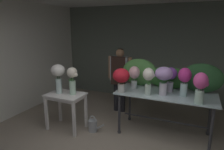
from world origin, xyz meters
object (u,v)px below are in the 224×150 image
Objects in this scene: vase_violet_snapdragons at (170,77)px; watering_can at (93,125)px; vase_white_roses_tall at (58,74)px; vase_lilac_lilies at (164,77)px; vase_magenta_dahlias at (184,79)px; vase_blush_stock at (134,75)px; florist at (120,73)px; vase_fuchsia_carnations at (200,86)px; display_table_glass at (165,100)px; vase_ivory_ranunculus at (148,78)px; vase_crimson_tulips at (121,77)px; side_table_white at (66,99)px; vase_cream_lisianthus_tall at (72,79)px.

watering_can is at bearing -157.21° from vase_violet_snapdragons.
watering_can is (0.71, 0.11, -1.03)m from vase_white_roses_tall.
vase_magenta_dahlias is (0.35, 0.09, -0.03)m from vase_lilac_lilies.
florist is at bearing 131.88° from vase_blush_stock.
vase_fuchsia_carnations is 2.18m from watering_can.
display_table_glass is 3.51× the size of vase_magenta_dahlias.
vase_ivory_ranunculus reaches higher than watering_can.
florist reaches higher than vase_blush_stock.
vase_blush_stock is (0.56, -0.63, 0.16)m from florist.
watering_can is (-1.30, -0.33, -1.08)m from vase_lilac_lilies.
florist reaches higher than vase_violet_snapdragons.
vase_white_roses_tall reaches higher than vase_crimson_tulips.
vase_fuchsia_carnations is 1.15× the size of vase_blush_stock.
vase_crimson_tulips is 1.33× the size of watering_can.
vase_ivory_ranunculus is at bearing -134.03° from vase_violet_snapdragons.
vase_white_roses_tall is at bearing -154.77° from vase_blush_stock.
side_table_white is at bearing -160.42° from vase_violet_snapdragons.
display_table_glass is at bearing 19.30° from watering_can.
side_table_white is 0.45m from vase_cream_lisianthus_tall.
vase_white_roses_tall reaches higher than watering_can.
florist is 1.34m from vase_ivory_ranunculus.
vase_crimson_tulips is at bearing -109.74° from vase_blush_stock.
vase_magenta_dahlias is at bearing 14.73° from vase_lilac_lilies.
vase_violet_snapdragons is 0.27m from vase_lilac_lilies.
vase_fuchsia_carnations is 0.69m from vase_violet_snapdragons.
florist is at bearing 155.28° from vase_violet_snapdragons.
vase_ivory_ranunculus is (0.50, 0.06, 0.02)m from vase_crimson_tulips.
side_table_white is at bearing -152.19° from vase_blush_stock.
watering_can is at bearing -160.70° from display_table_glass.
watering_can is at bearing -165.50° from vase_magenta_dahlias.
vase_crimson_tulips is (1.10, 0.28, 0.51)m from side_table_white.
vase_crimson_tulips is at bearing -153.86° from vase_violet_snapdragons.
display_table_glass is at bearing -29.91° from florist.
vase_white_roses_tall is (-2.63, -0.25, -0.01)m from vase_fuchsia_carnations.
side_table_white is 1.48m from florist.
vase_white_roses_tall is at bearing -170.24° from vase_cream_lisianthus_tall.
display_table_glass is 3.83× the size of vase_violet_snapdragons.
display_table_glass reaches higher than side_table_white.
vase_crimson_tulips is at bearing 12.56° from vase_white_roses_tall.
side_table_white is at bearing -168.06° from vase_ivory_ranunculus.
vase_white_roses_tall is at bearing -167.50° from vase_lilac_lilies.
vase_lilac_lilies is (-0.09, -0.25, 0.05)m from vase_violet_snapdragons.
side_table_white is 1.73m from vase_ivory_ranunculus.
vase_lilac_lilies is at bearing 13.44° from side_table_white.
vase_crimson_tulips is at bearing -66.90° from florist.
vase_magenta_dahlias is (2.21, 0.54, 0.52)m from side_table_white.
display_table_glass is 3.48× the size of vase_lilac_lilies.
display_table_glass is 1.98m from side_table_white.
watering_can is at bearing -175.95° from vase_fuchsia_carnations.
vase_crimson_tulips is 0.89× the size of vase_magenta_dahlias.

